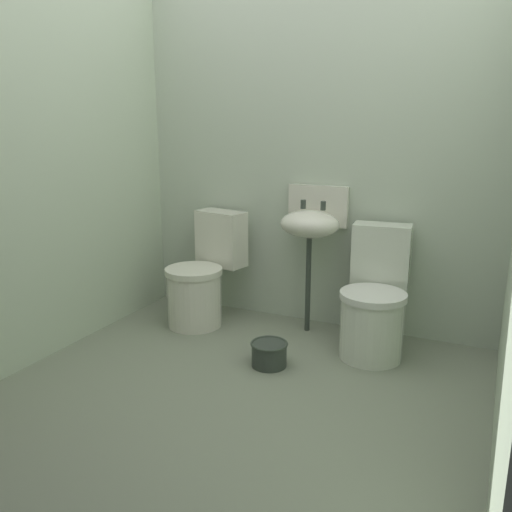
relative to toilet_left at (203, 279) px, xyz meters
name	(u,v)px	position (x,y,z in m)	size (l,w,h in m)	color
ground_plane	(231,404)	(0.69, -0.89, -0.36)	(2.93, 2.87, 0.08)	gray
wall_back	(317,150)	(0.69, 0.40, 0.90)	(2.93, 0.10, 2.44)	#B2C1A9
wall_left	(39,155)	(-0.62, -0.79, 0.90)	(0.10, 2.67, 2.44)	#B4C6A8
toilet_left	(203,279)	(0.00, 0.00, 0.00)	(0.49, 0.66, 0.78)	silver
toilet_right	(375,303)	(1.23, 0.00, 0.00)	(0.44, 0.62, 0.78)	silver
sink	(311,223)	(0.74, 0.19, 0.43)	(0.42, 0.35, 0.99)	#343D35
bucket	(269,353)	(0.72, -0.46, -0.24)	(0.22, 0.22, 0.15)	#343D35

